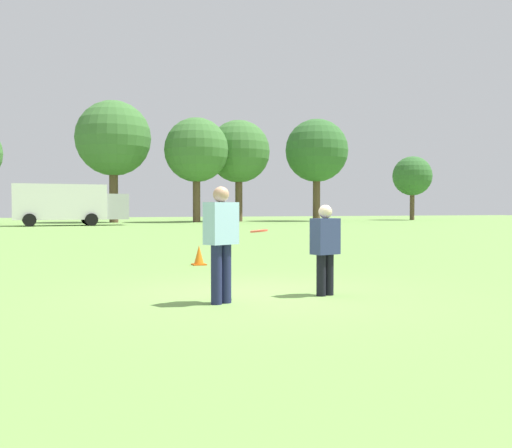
{
  "coord_description": "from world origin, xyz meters",
  "views": [
    {
      "loc": [
        -3.12,
        -8.58,
        1.4
      ],
      "look_at": [
        -0.05,
        -0.12,
        1.14
      ],
      "focal_mm": 40.11,
      "sensor_mm": 36.0,
      "label": 1
    }
  ],
  "objects": [
    {
      "name": "player_defender",
      "position": [
        1.0,
        -0.45,
        0.8
      ],
      "size": [
        0.49,
        0.37,
        1.44
      ],
      "color": "black",
      "rests_on": "ground"
    },
    {
      "name": "frisbee",
      "position": [
        -0.11,
        -0.42,
        1.04
      ],
      "size": [
        0.27,
        0.27,
        0.06
      ],
      "color": "#E54C33"
    },
    {
      "name": "tree_horizon_center",
      "position": [
        35.45,
        46.06,
        4.94
      ],
      "size": [
        4.42,
        4.42,
        7.18
      ],
      "color": "brown",
      "rests_on": "ground"
    },
    {
      "name": "tree_east_birch",
      "position": [
        2.58,
        46.27,
        7.83
      ],
      "size": [
        7.0,
        7.0,
        11.38
      ],
      "color": "brown",
      "rests_on": "ground"
    },
    {
      "name": "player_thrower",
      "position": [
        -0.77,
        -0.62,
        0.96
      ],
      "size": [
        0.54,
        0.44,
        1.71
      ],
      "color": "#1E234C",
      "rests_on": "ground"
    },
    {
      "name": "tree_far_west_pine",
      "position": [
        23.05,
        45.14,
        7.28
      ],
      "size": [
        6.51,
        6.51,
        10.58
      ],
      "color": "brown",
      "rests_on": "ground"
    },
    {
      "name": "ground_plane",
      "position": [
        0.0,
        0.0,
        0.0
      ],
      "size": [
        151.54,
        151.54,
        0.0
      ],
      "primitive_type": "plane",
      "color": "#6B9347"
    },
    {
      "name": "tree_east_oak",
      "position": [
        10.17,
        44.8,
        6.87
      ],
      "size": [
        6.14,
        6.14,
        9.98
      ],
      "color": "brown",
      "rests_on": "ground"
    },
    {
      "name": "traffic_cone",
      "position": [
        0.3,
        4.94,
        0.23
      ],
      "size": [
        0.32,
        0.32,
        0.48
      ],
      "color": "#D8590C",
      "rests_on": "ground"
    },
    {
      "name": "tree_far_east_pine",
      "position": [
        14.92,
        46.29,
        7.02
      ],
      "size": [
        6.28,
        6.28,
        10.21
      ],
      "color": "brown",
      "rests_on": "ground"
    },
    {
      "name": "box_truck",
      "position": [
        -1.73,
        37.98,
        1.75
      ],
      "size": [
        8.62,
        3.3,
        3.18
      ],
      "color": "white",
      "rests_on": "ground"
    }
  ]
}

